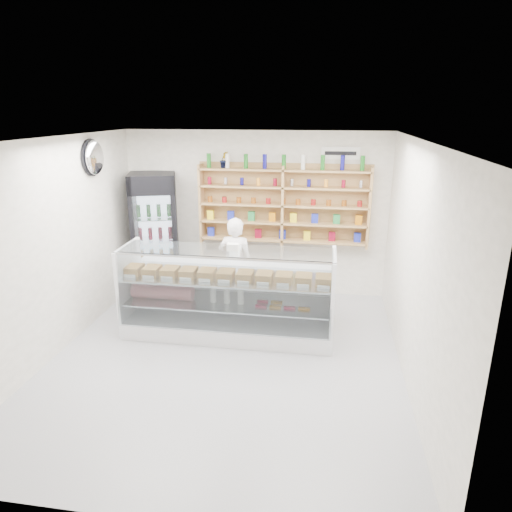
# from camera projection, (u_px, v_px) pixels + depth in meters

# --- Properties ---
(room) EXTENTS (5.00, 5.00, 5.00)m
(room) POSITION_uv_depth(u_px,v_px,m) (223.00, 258.00, 5.54)
(room) COLOR #A8A7AC
(room) RESTS_ON ground
(display_counter) EXTENTS (2.98, 0.89, 1.30)m
(display_counter) POSITION_uv_depth(u_px,v_px,m) (228.00, 311.00, 6.56)
(display_counter) COLOR white
(display_counter) RESTS_ON floor
(shop_worker) EXTENTS (0.60, 0.43, 1.54)m
(shop_worker) POSITION_uv_depth(u_px,v_px,m) (236.00, 265.00, 7.23)
(shop_worker) COLOR white
(shop_worker) RESTS_ON floor
(drinks_cooler) EXTENTS (0.95, 0.93, 2.11)m
(drinks_cooler) POSITION_uv_depth(u_px,v_px,m) (155.00, 234.00, 7.90)
(drinks_cooler) COLOR black
(drinks_cooler) RESTS_ON floor
(wall_shelving) EXTENTS (2.84, 0.28, 1.33)m
(wall_shelving) POSITION_uv_depth(u_px,v_px,m) (283.00, 205.00, 7.60)
(wall_shelving) COLOR tan
(wall_shelving) RESTS_ON back_wall
(potted_plant) EXTENTS (0.18, 0.17, 0.27)m
(potted_plant) POSITION_uv_depth(u_px,v_px,m) (224.00, 160.00, 7.52)
(potted_plant) COLOR #1E6626
(potted_plant) RESTS_ON wall_shelving
(security_mirror) EXTENTS (0.15, 0.50, 0.50)m
(security_mirror) POSITION_uv_depth(u_px,v_px,m) (95.00, 158.00, 6.66)
(security_mirror) COLOR silver
(security_mirror) RESTS_ON left_wall
(wall_sign) EXTENTS (0.62, 0.03, 0.20)m
(wall_sign) POSITION_uv_depth(u_px,v_px,m) (340.00, 153.00, 7.33)
(wall_sign) COLOR white
(wall_sign) RESTS_ON back_wall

